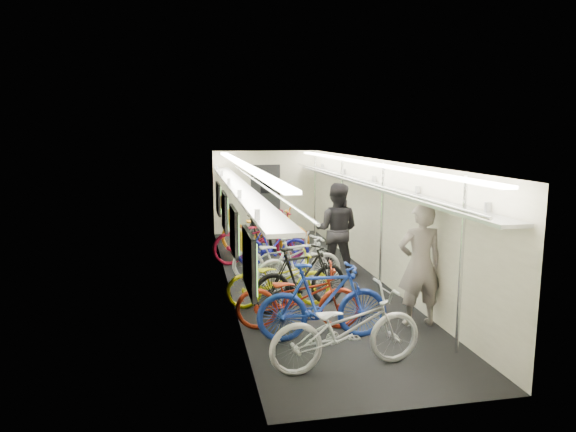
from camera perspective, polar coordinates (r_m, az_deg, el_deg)
name	(u,v)px	position (r m, az deg, el deg)	size (l,w,h in m)	color
train_car_shell	(279,194)	(10.69, -1.04, 2.46)	(10.00, 10.00, 10.00)	black
bicycle_0	(346,329)	(6.56, 6.49, -12.32)	(0.69, 1.99, 1.05)	silver
bicycle_1	(323,302)	(7.36, 3.90, -9.47)	(0.53, 1.89, 1.13)	#193299
bicycle_2	(298,297)	(7.76, 1.14, -9.00)	(0.66, 1.88, 0.99)	#9A2610
bicycle_3	(301,278)	(8.59, 1.44, -6.86)	(0.51, 1.80, 1.08)	black
bicycle_4	(279,280)	(8.71, -1.01, -7.11)	(0.62, 1.79, 0.94)	#C7C712
bicycle_5	(299,264)	(9.47, 1.27, -5.35)	(0.50, 1.78, 1.07)	silver
bicycle_6	(280,258)	(10.02, -0.91, -4.71)	(0.67, 1.92, 1.01)	#A9A8AD
bicycle_7	(273,245)	(11.28, -1.70, -3.21)	(0.46, 1.62, 0.97)	#191A98
bicycle_8	(260,237)	(11.61, -3.08, -2.39)	(0.77, 2.21, 1.16)	maroon
bicycle_9	(262,235)	(12.16, -2.93, -2.12)	(0.49, 1.74, 1.05)	black
bicycle_10	(265,231)	(12.38, -2.60, -1.67)	(0.76, 2.19, 1.15)	#C57012
passenger_near	(420,265)	(8.06, 14.43, -5.26)	(0.69, 0.45, 1.89)	gray
passenger_mid	(336,230)	(10.50, 5.38, -1.54)	(0.93, 0.73, 1.92)	black
backpack	(427,234)	(8.73, 15.23, -1.93)	(0.26, 0.14, 0.38)	red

